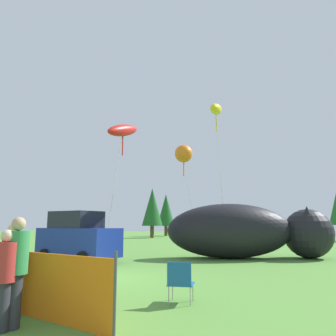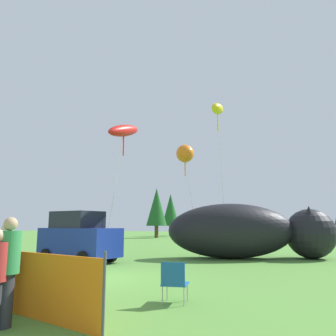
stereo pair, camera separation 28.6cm
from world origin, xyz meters
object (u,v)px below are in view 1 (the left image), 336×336
at_px(spectator_in_black_shirt, 16,266).
at_px(kite_orange_flower, 184,154).
at_px(parked_car, 78,237).
at_px(folding_chair, 180,280).
at_px(spectator_in_white_shirt, 4,275).
at_px(inflatable_cat, 246,233).
at_px(kite_red_lizard, 123,131).
at_px(kite_yellow_hero, 216,110).
at_px(spectator_in_red_shirt, 11,265).

relative_size(spectator_in_black_shirt, kite_orange_flower, 0.30).
distance_m(parked_car, folding_chair, 9.02).
bearing_deg(spectator_in_white_shirt, parked_car, 120.41).
distance_m(parked_car, spectator_in_black_shirt, 9.67).
height_order(parked_car, folding_chair, parked_car).
bearing_deg(spectator_in_white_shirt, inflatable_cat, 81.44).
bearing_deg(kite_red_lizard, spectator_in_black_shirt, -69.82).
xyz_separation_m(spectator_in_black_shirt, kite_orange_flower, (-1.44, 12.96, 4.69)).
relative_size(folding_chair, kite_yellow_hero, 0.10).
relative_size(parked_car, kite_red_lizard, 0.58).
xyz_separation_m(parked_car, inflatable_cat, (6.95, 4.63, 0.16)).
distance_m(spectator_in_red_shirt, kite_yellow_hero, 14.68).
xyz_separation_m(spectator_in_black_shirt, kite_red_lizard, (-3.54, 9.62, 5.40)).
bearing_deg(kite_yellow_hero, kite_orange_flower, -172.80).
bearing_deg(kite_red_lizard, spectator_in_white_shirt, -70.33).
distance_m(spectator_in_black_shirt, kite_yellow_hero, 15.03).
bearing_deg(kite_orange_flower, spectator_in_black_shirt, -83.66).
relative_size(spectator_in_red_shirt, spectator_in_white_shirt, 1.07).
xyz_separation_m(inflatable_cat, spectator_in_black_shirt, (-1.95, -12.91, -0.26)).
bearing_deg(spectator_in_black_shirt, folding_chair, 52.65).
relative_size(folding_chair, kite_red_lizard, 0.13).
xyz_separation_m(spectator_in_red_shirt, spectator_in_black_shirt, (0.60, -0.46, 0.06)).
distance_m(spectator_in_black_shirt, spectator_in_white_shirt, 0.23).
distance_m(folding_chair, inflatable_cat, 10.25).
bearing_deg(spectator_in_white_shirt, spectator_in_black_shirt, 82.97).
xyz_separation_m(folding_chair, kite_orange_flower, (-3.49, 10.27, 5.20)).
bearing_deg(inflatable_cat, folding_chair, -110.96).
distance_m(folding_chair, spectator_in_black_shirt, 3.41).
relative_size(spectator_in_red_shirt, kite_orange_flower, 0.28).
distance_m(parked_car, kite_red_lizard, 5.66).
height_order(inflatable_cat, spectator_in_black_shirt, inflatable_cat).
height_order(inflatable_cat, kite_orange_flower, kite_orange_flower).
bearing_deg(spectator_in_black_shirt, spectator_in_white_shirt, -97.03).
distance_m(inflatable_cat, kite_red_lizard, 8.21).
bearing_deg(spectator_in_red_shirt, inflatable_cat, 78.41).
bearing_deg(spectator_in_white_shirt, folding_chair, 54.30).
height_order(inflatable_cat, kite_red_lizard, kite_red_lizard).
relative_size(spectator_in_red_shirt, kite_red_lizard, 0.24).
height_order(kite_orange_flower, kite_red_lizard, kite_red_lizard).
bearing_deg(folding_chair, spectator_in_white_shirt, 133.21).
bearing_deg(spectator_in_red_shirt, folding_chair, 39.93).
distance_m(spectator_in_red_shirt, kite_red_lizard, 11.06).
distance_m(spectator_in_white_shirt, kite_red_lizard, 11.81).
height_order(parked_car, kite_yellow_hero, kite_yellow_hero).
distance_m(spectator_in_red_shirt, kite_orange_flower, 13.39).
bearing_deg(parked_car, kite_red_lizard, 52.68).
bearing_deg(kite_red_lizard, folding_chair, -51.18).
xyz_separation_m(spectator_in_red_shirt, kite_orange_flower, (-0.84, 12.49, 4.75)).
distance_m(parked_car, spectator_in_red_shirt, 8.97).
distance_m(spectator_in_black_shirt, kite_red_lizard, 11.59).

